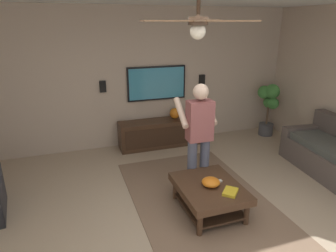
{
  "coord_description": "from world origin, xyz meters",
  "views": [
    {
      "loc": [
        -2.76,
        1.37,
        2.42
      ],
      "look_at": [
        1.1,
        0.04,
        1.01
      ],
      "focal_mm": 31.91,
      "sensor_mm": 36.0,
      "label": 1
    }
  ],
  "objects": [
    {
      "name": "bowl",
      "position": [
        0.31,
        -0.28,
        0.45
      ],
      "size": [
        0.24,
        0.24,
        0.11
      ],
      "primitive_type": "ellipsoid",
      "color": "orange",
      "rests_on": "coffee_table"
    },
    {
      "name": "ceiling_fan",
      "position": [
        0.09,
        0.06,
        2.41
      ],
      "size": [
        1.2,
        1.19,
        0.46
      ],
      "color": "#4C3828"
    },
    {
      "name": "potted_plant_tall",
      "position": [
        2.56,
        -2.83,
        0.75
      ],
      "size": [
        0.43,
        0.47,
        1.18
      ],
      "color": "#4C4C51",
      "rests_on": "ground"
    },
    {
      "name": "coffee_table",
      "position": [
        0.34,
        -0.27,
        0.3
      ],
      "size": [
        1.0,
        0.8,
        0.4
      ],
      "color": "#422B1C",
      "rests_on": "ground"
    },
    {
      "name": "wall_speaker_left",
      "position": [
        2.98,
        -1.37,
        1.27
      ],
      "size": [
        0.06,
        0.12,
        0.22
      ],
      "primitive_type": "cube",
      "color": "black"
    },
    {
      "name": "wall_back_tv",
      "position": [
        3.06,
        0.0,
        1.37
      ],
      "size": [
        0.1,
        6.73,
        2.74
      ],
      "primitive_type": "cube",
      "color": "#BCA893",
      "rests_on": "ground"
    },
    {
      "name": "remote_white",
      "position": [
        0.36,
        -0.4,
        0.41
      ],
      "size": [
        0.05,
        0.15,
        0.02
      ],
      "primitive_type": "cube",
      "rotation": [
        0.0,
        0.0,
        4.74
      ],
      "color": "white",
      "rests_on": "coffee_table"
    },
    {
      "name": "tv",
      "position": [
        2.97,
        -0.36,
        1.27
      ],
      "size": [
        0.05,
        1.21,
        0.68
      ],
      "rotation": [
        0.0,
        0.0,
        3.14
      ],
      "color": "black"
    },
    {
      "name": "vase_round",
      "position": [
        2.76,
        -0.68,
        0.66
      ],
      "size": [
        0.22,
        0.22,
        0.22
      ],
      "primitive_type": "sphere",
      "color": "orange",
      "rests_on": "media_console"
    },
    {
      "name": "book",
      "position": [
        0.07,
        -0.43,
        0.42
      ],
      "size": [
        0.27,
        0.27,
        0.04
      ],
      "primitive_type": "cube",
      "rotation": [
        0.0,
        0.0,
        5.53
      ],
      "color": "gold",
      "rests_on": "coffee_table"
    },
    {
      "name": "wall_speaker_right",
      "position": [
        2.98,
        0.72,
        1.27
      ],
      "size": [
        0.06,
        0.12,
        0.22
      ],
      "primitive_type": "cube",
      "color": "black"
    },
    {
      "name": "person_standing",
      "position": [
        0.9,
        -0.36,
        0.93
      ],
      "size": [
        0.54,
        0.54,
        1.64
      ],
      "rotation": [
        0.0,
        0.0,
        -0.03
      ],
      "color": "#4C5166",
      "rests_on": "ground"
    },
    {
      "name": "area_rug",
      "position": [
        0.54,
        -0.27,
        0.01
      ],
      "size": [
        3.1,
        1.84,
        0.01
      ],
      "primitive_type": "cube",
      "color": "#7A604C",
      "rests_on": "ground"
    },
    {
      "name": "ground_plane",
      "position": [
        0.0,
        0.0,
        0.0
      ],
      "size": [
        7.84,
        7.84,
        0.0
      ],
      "primitive_type": "plane",
      "color": "tan"
    },
    {
      "name": "media_console",
      "position": [
        2.73,
        -0.36,
        0.28
      ],
      "size": [
        0.45,
        1.7,
        0.55
      ],
      "rotation": [
        0.0,
        0.0,
        3.14
      ],
      "color": "#422B1C",
      "rests_on": "ground"
    }
  ]
}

